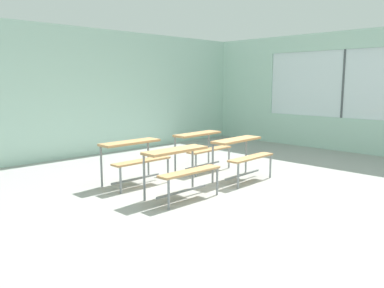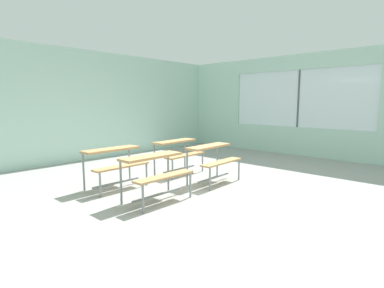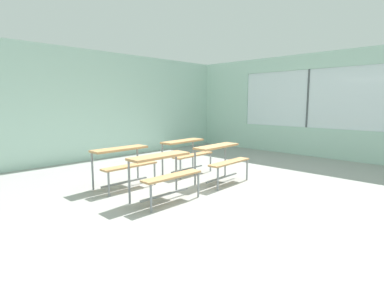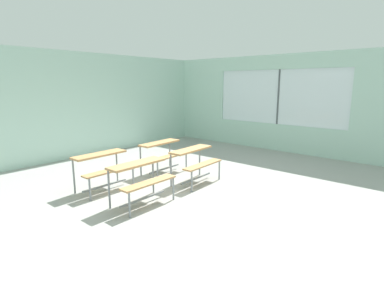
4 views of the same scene
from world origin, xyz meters
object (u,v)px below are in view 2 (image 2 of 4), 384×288
desk_bench_r0c0 (156,167)px  desk_bench_r1c0 (115,158)px  desk_bench_r1c1 (178,149)px  desk_bench_r0c1 (213,155)px

desk_bench_r0c0 → desk_bench_r1c0: 1.13m
desk_bench_r0c0 → desk_bench_r1c1: bearing=34.6°
desk_bench_r1c0 → desk_bench_r1c1: (1.62, -0.04, 0.00)m
desk_bench_r0c1 → desk_bench_r0c0: bearing=178.5°
desk_bench_r0c1 → desk_bench_r1c0: same height
desk_bench_r0c0 → desk_bench_r1c1: (1.58, 1.09, 0.00)m
desk_bench_r0c0 → desk_bench_r1c0: same height
desk_bench_r0c0 → desk_bench_r1c1: same height
desk_bench_r0c0 → desk_bench_r0c1: 1.51m
desk_bench_r0c0 → desk_bench_r1c0: (-0.03, 1.13, 0.00)m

